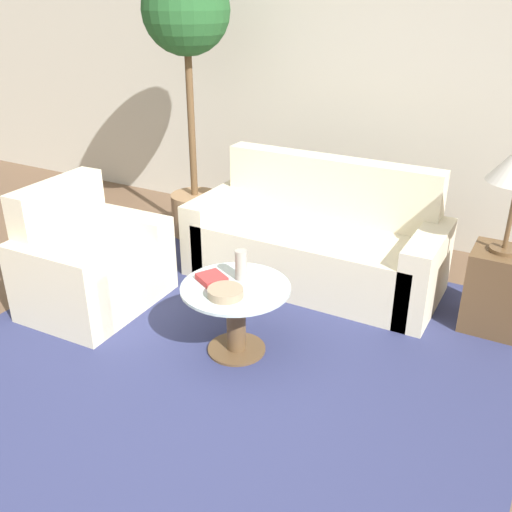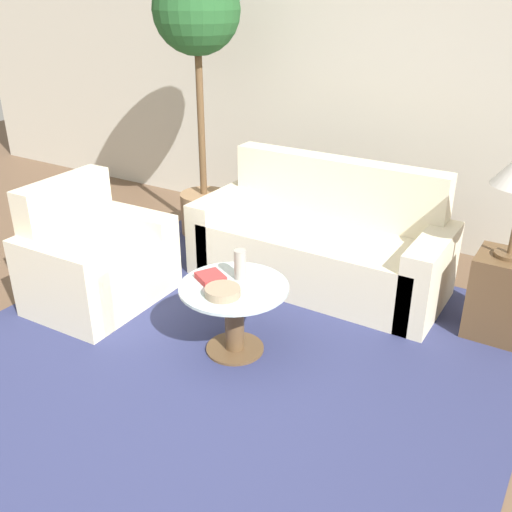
{
  "view_description": "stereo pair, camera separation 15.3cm",
  "coord_description": "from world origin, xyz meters",
  "views": [
    {
      "loc": [
        1.66,
        -1.75,
        2.06
      ],
      "look_at": [
        0.11,
        1.04,
        0.55
      ],
      "focal_mm": 40.0,
      "sensor_mm": 36.0,
      "label": 1
    },
    {
      "loc": [
        1.79,
        -1.67,
        2.06
      ],
      "look_at": [
        0.11,
        1.04,
        0.55
      ],
      "focal_mm": 40.0,
      "sensor_mm": 36.0,
      "label": 2
    }
  ],
  "objects": [
    {
      "name": "wall_back",
      "position": [
        0.0,
        3.03,
        1.3
      ],
      "size": [
        10.0,
        0.06,
        2.6
      ],
      "color": "beige",
      "rests_on": "ground_plane"
    },
    {
      "name": "vase",
      "position": [
        0.09,
        0.89,
        0.55
      ],
      "size": [
        0.07,
        0.07,
        0.19
      ],
      "color": "#9E998E",
      "rests_on": "coffee_table"
    },
    {
      "name": "side_table",
      "position": [
        1.45,
        1.85,
        0.28
      ],
      "size": [
        0.36,
        0.36,
        0.55
      ],
      "color": "brown",
      "rests_on": "ground_plane"
    },
    {
      "name": "book_stack",
      "position": [
        -0.05,
        0.78,
        0.47
      ],
      "size": [
        0.21,
        0.2,
        0.04
      ],
      "rotation": [
        0.0,
        0.0,
        -0.5
      ],
      "color": "#BC3333",
      "rests_on": "coffee_table"
    },
    {
      "name": "sofa_main",
      "position": [
        0.14,
        1.94,
        0.29
      ],
      "size": [
        1.88,
        0.78,
        0.91
      ],
      "color": "beige",
      "rests_on": "ground_plane"
    },
    {
      "name": "rug",
      "position": [
        0.11,
        0.79,
        0.0
      ],
      "size": [
        3.31,
        3.13,
        0.01
      ],
      "color": "navy",
      "rests_on": "ground_plane"
    },
    {
      "name": "armchair",
      "position": [
        -1.1,
        0.81,
        0.29
      ],
      "size": [
        0.74,
        0.96,
        0.87
      ],
      "rotation": [
        0.0,
        0.0,
        1.6
      ],
      "color": "beige",
      "rests_on": "ground_plane"
    },
    {
      "name": "bowl",
      "position": [
        0.12,
        0.66,
        0.48
      ],
      "size": [
        0.21,
        0.21,
        0.05
      ],
      "color": "gray",
      "rests_on": "coffee_table"
    },
    {
      "name": "coffee_table",
      "position": [
        0.11,
        0.79,
        0.29
      ],
      "size": [
        0.66,
        0.66,
        0.46
      ],
      "color": "brown",
      "rests_on": "ground_plane"
    },
    {
      "name": "ground_plane",
      "position": [
        0.0,
        0.0,
        0.0
      ],
      "size": [
        14.0,
        14.0,
        0.0
      ],
      "primitive_type": "plane",
      "color": "brown"
    },
    {
      "name": "potted_plant",
      "position": [
        -1.17,
        2.23,
        1.6
      ],
      "size": [
        0.7,
        0.7,
        2.25
      ],
      "color": "#93704C",
      "rests_on": "ground_plane"
    }
  ]
}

